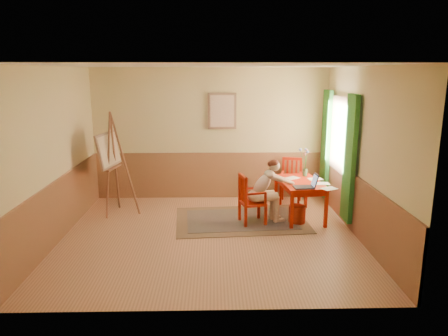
{
  "coord_description": "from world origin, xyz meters",
  "views": [
    {
      "loc": [
        0.08,
        -6.59,
        2.71
      ],
      "look_at": [
        0.25,
        0.55,
        1.05
      ],
      "focal_mm": 33.3,
      "sensor_mm": 36.0,
      "label": 1
    }
  ],
  "objects_px": {
    "chair_back": "(291,181)",
    "easel": "(111,154)",
    "chair_left": "(250,199)",
    "laptop": "(307,185)",
    "table": "(300,186)",
    "figure": "(266,188)"
  },
  "relations": [
    {
      "from": "chair_left",
      "to": "easel",
      "type": "distance_m",
      "value": 2.8
    },
    {
      "from": "chair_left",
      "to": "chair_back",
      "type": "relative_size",
      "value": 0.97
    },
    {
      "from": "chair_back",
      "to": "easel",
      "type": "bearing_deg",
      "value": -170.59
    },
    {
      "from": "laptop",
      "to": "easel",
      "type": "relative_size",
      "value": 0.21
    },
    {
      "from": "table",
      "to": "figure",
      "type": "bearing_deg",
      "value": -160.94
    },
    {
      "from": "chair_left",
      "to": "laptop",
      "type": "relative_size",
      "value": 2.19
    },
    {
      "from": "table",
      "to": "figure",
      "type": "relative_size",
      "value": 1.08
    },
    {
      "from": "chair_back",
      "to": "figure",
      "type": "distance_m",
      "value": 1.39
    },
    {
      "from": "figure",
      "to": "laptop",
      "type": "distance_m",
      "value": 0.74
    },
    {
      "from": "laptop",
      "to": "chair_back",
      "type": "bearing_deg",
      "value": 90.69
    },
    {
      "from": "table",
      "to": "chair_back",
      "type": "height_order",
      "value": "chair_back"
    },
    {
      "from": "chair_left",
      "to": "figure",
      "type": "xyz_separation_m",
      "value": [
        0.29,
        0.06,
        0.19
      ]
    },
    {
      "from": "chair_back",
      "to": "easel",
      "type": "height_order",
      "value": "easel"
    },
    {
      "from": "chair_back",
      "to": "figure",
      "type": "height_order",
      "value": "figure"
    },
    {
      "from": "table",
      "to": "figure",
      "type": "height_order",
      "value": "figure"
    },
    {
      "from": "chair_left",
      "to": "figure",
      "type": "relative_size",
      "value": 0.78
    },
    {
      "from": "chair_left",
      "to": "easel",
      "type": "bearing_deg",
      "value": 165.77
    },
    {
      "from": "chair_left",
      "to": "laptop",
      "type": "distance_m",
      "value": 1.05
    },
    {
      "from": "table",
      "to": "laptop",
      "type": "height_order",
      "value": "laptop"
    },
    {
      "from": "table",
      "to": "chair_back",
      "type": "xyz_separation_m",
      "value": [
        0.01,
        0.97,
        -0.16
      ]
    },
    {
      "from": "laptop",
      "to": "chair_left",
      "type": "bearing_deg",
      "value": 170.96
    },
    {
      "from": "chair_left",
      "to": "figure",
      "type": "height_order",
      "value": "figure"
    }
  ]
}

